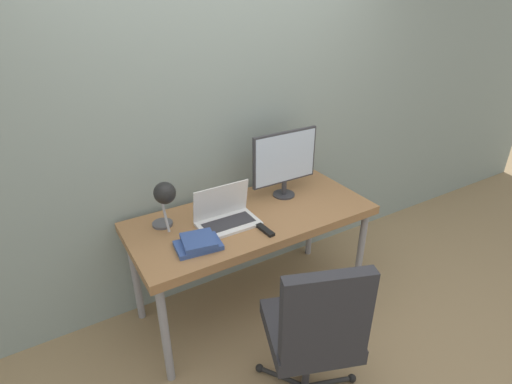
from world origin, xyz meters
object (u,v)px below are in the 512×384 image
Objects in this scene: laptop at (226,216)px; monitor at (285,160)px; desk_lamp at (164,197)px; book_stack at (198,243)px; office_chair at (315,329)px.

laptop is 0.59m from monitor.
desk_lamp is 0.34m from book_stack.
laptop reaches higher than office_chair.
monitor is 1.18m from office_chair.
monitor is (0.53, 0.13, 0.22)m from laptop.
office_chair is 3.63× the size of book_stack.
laptop is at bearing 94.49° from office_chair.
monitor is 0.89m from desk_lamp.
book_stack is at bearing -67.44° from desk_lamp.
monitor is at bearing 13.57° from laptop.
book_stack is at bearing -148.97° from laptop.
desk_lamp is at bearing -176.66° from monitor.
book_stack is at bearing -160.22° from monitor.
book_stack is (-0.26, -0.16, -0.02)m from laptop.
desk_lamp is 1.11m from office_chair.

